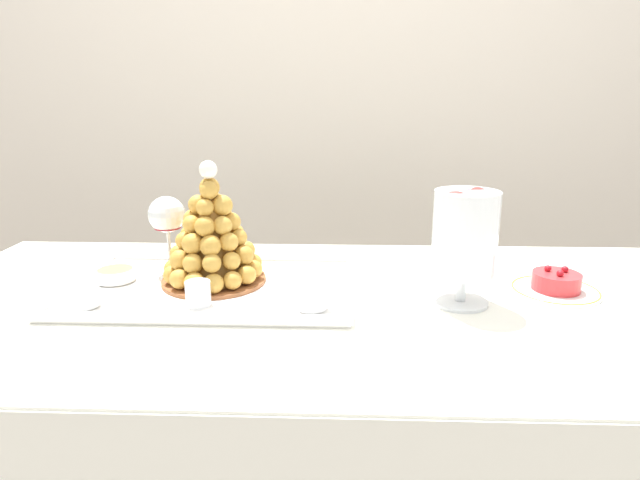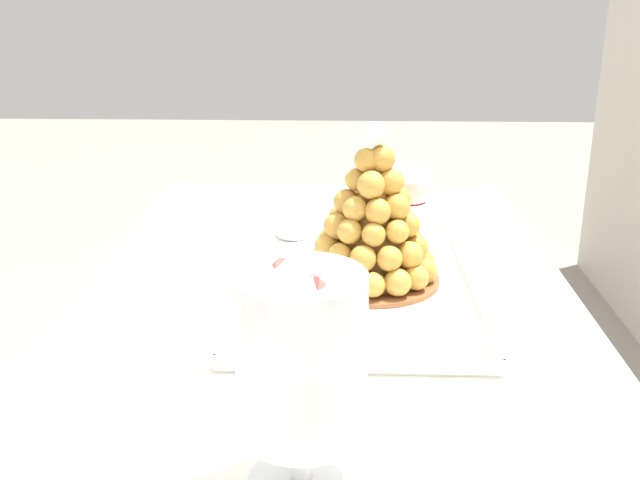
{
  "view_description": "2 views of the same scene",
  "coord_description": "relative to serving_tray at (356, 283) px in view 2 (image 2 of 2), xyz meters",
  "views": [
    {
      "loc": [
        0.03,
        -1.0,
        1.2
      ],
      "look_at": [
        -0.01,
        -0.0,
        0.92
      ],
      "focal_mm": 30.14,
      "sensor_mm": 36.0,
      "label": 1
    },
    {
      "loc": [
        0.89,
        0.03,
        1.27
      ],
      "look_at": [
        -0.06,
        -0.0,
        0.94
      ],
      "focal_mm": 42.12,
      "sensor_mm": 36.0,
      "label": 2
    }
  ],
  "objects": [
    {
      "name": "serving_tray",
      "position": [
        0.0,
        0.0,
        0.0
      ],
      "size": [
        0.58,
        0.38,
        0.02
      ],
      "color": "white",
      "rests_on": "buffet_table"
    },
    {
      "name": "dessert_cup_mid_left",
      "position": [
        -0.0,
        -0.11,
        0.02
      ],
      "size": [
        0.05,
        0.05,
        0.05
      ],
      "color": "silver",
      "rests_on": "serving_tray"
    },
    {
      "name": "creme_brulee_ramekin",
      "position": [
        -0.22,
        0.03,
        0.02
      ],
      "size": [
        0.08,
        0.08,
        0.03
      ],
      "color": "white",
      "rests_on": "serving_tray"
    },
    {
      "name": "buffet_table",
      "position": [
        0.23,
        -0.05,
        -0.12
      ],
      "size": [
        1.7,
        0.8,
        0.8
      ],
      "color": "brown",
      "rests_on": "ground_plane"
    },
    {
      "name": "wine_glass",
      "position": [
        -0.12,
        0.09,
        0.13
      ],
      "size": [
        0.08,
        0.08,
        0.18
      ],
      "color": "silver",
      "rests_on": "buffet_table"
    },
    {
      "name": "macaron_goblet",
      "position": [
        0.5,
        -0.06,
        0.13
      ],
      "size": [
        0.12,
        0.12,
        0.23
      ],
      "color": "white",
      "rests_on": "buffet_table"
    },
    {
      "name": "dessert_cup_centre",
      "position": [
        0.22,
        -0.11,
        0.03
      ],
      "size": [
        0.06,
        0.06,
        0.05
      ],
      "color": "silver",
      "rests_on": "serving_tray"
    },
    {
      "name": "dessert_cup_left",
      "position": [
        -0.22,
        -0.12,
        0.02
      ],
      "size": [
        0.06,
        0.06,
        0.05
      ],
      "color": "silver",
      "rests_on": "serving_tray"
    },
    {
      "name": "croquembouche",
      "position": [
        -0.0,
        0.02,
        0.1
      ],
      "size": [
        0.22,
        0.22,
        0.26
      ],
      "color": "brown",
      "rests_on": "serving_tray"
    }
  ]
}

